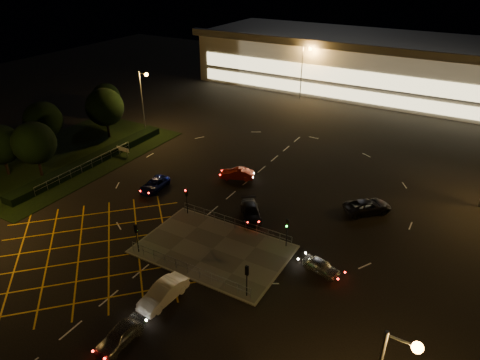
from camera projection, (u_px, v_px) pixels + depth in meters
The scene contains 23 objects.
ground at pixel (208, 234), 44.37m from camera, with size 180.00×180.00×0.00m, color black.
pedestrian_island at pixel (213, 249), 41.93m from camera, with size 14.00×9.00×0.12m, color #4C4944.
grass_verge at pixel (69, 156), 61.28m from camera, with size 18.00×30.00×0.08m, color black.
hedge at pixel (93, 160), 58.85m from camera, with size 2.00×26.00×1.00m, color black.
supermarket at pixel (372, 63), 89.19m from camera, with size 72.00×26.50×10.50m.
streetlight_nw at pixel (144, 94), 65.41m from camera, with size 1.78×0.56×10.03m.
streetlight_far_left at pixel (304, 65), 82.16m from camera, with size 1.78×0.56×10.03m.
signal_sw at pixel (136, 233), 40.44m from camera, with size 0.28×0.30×3.15m.
signal_se at pixel (247, 275), 35.15m from camera, with size 0.28×0.30×3.15m.
signal_nw at pixel (186, 196), 46.54m from camera, with size 0.28×0.30×3.15m.
signal_ne at pixel (287, 227), 41.25m from camera, with size 0.28×0.30×3.15m.
tree_a at pixel (0, 144), 54.02m from camera, with size 5.04×5.04×6.86m.
tree_b at pixel (43, 120), 60.87m from camera, with size 5.40×5.40×7.35m.
tree_c at pixel (105, 107), 65.07m from camera, with size 5.76×5.76×7.84m.
tree_d at pixel (106, 97), 72.74m from camera, with size 4.68×4.68×6.37m.
tree_e at pixel (34, 143), 53.64m from camera, with size 5.40×5.40×7.35m.
car_near_silver at pixel (120, 335), 31.73m from camera, with size 1.67×4.15×1.41m, color #9A9DA1.
car_queue_white at pixel (163, 293), 35.51m from camera, with size 1.68×4.81×1.58m, color silver.
car_left_blue at pixel (154, 185), 52.37m from camera, with size 2.11×4.57×1.27m, color #0C124B.
car_far_dkgrey at pixel (251, 212), 46.82m from camera, with size 1.95×4.80×1.39m, color black.
car_right_silver at pixel (321, 266), 38.83m from camera, with size 1.44×3.57×1.22m, color #B9BDC1.
car_circ_red at pixel (237, 174), 54.80m from camera, with size 1.49×4.28×1.41m, color #99190B.
car_east_grey at pixel (368, 206), 47.71m from camera, with size 2.47×5.37×1.49m, color black.
Camera 1 is at (21.17, -29.94, 25.81)m, focal length 32.00 mm.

